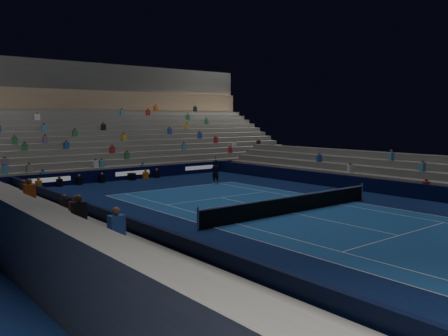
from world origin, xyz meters
The scene contains 11 objects.
ground centered at (0.00, 0.00, 0.00)m, with size 90.00×90.00×0.00m, color #0B1A46.
court_surface centered at (0.00, 0.00, 0.01)m, with size 10.97×23.77×0.01m, color #1A4E94.
sponsor_barrier_far centered at (0.00, 18.50, 0.50)m, with size 44.00×0.25×1.00m, color black.
sponsor_barrier_east centered at (9.70, 0.00, 0.50)m, with size 0.25×37.00×1.00m, color black.
sponsor_barrier_west centered at (-9.70, 0.00, 0.50)m, with size 0.25×37.00×1.00m, color black.
grandstand_main centered at (0.00, 27.90, 3.38)m, with size 44.00×15.20×11.20m.
grandstand_east centered at (13.17, 0.00, 0.92)m, with size 5.00×37.00×2.50m.
grandstand_west centered at (-13.17, 0.00, 0.92)m, with size 5.00×37.00×2.50m.
tennis_net centered at (0.00, 0.00, 0.50)m, with size 12.90×0.10×1.10m.
tennis_player centered at (3.83, 11.83, 0.95)m, with size 0.69×0.46×1.91m, color black.
broadcast_camera centered at (-0.29, 17.99, 0.31)m, with size 0.59×0.97×0.61m.
Camera 1 is at (-18.89, -17.37, 5.20)m, focal length 37.68 mm.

